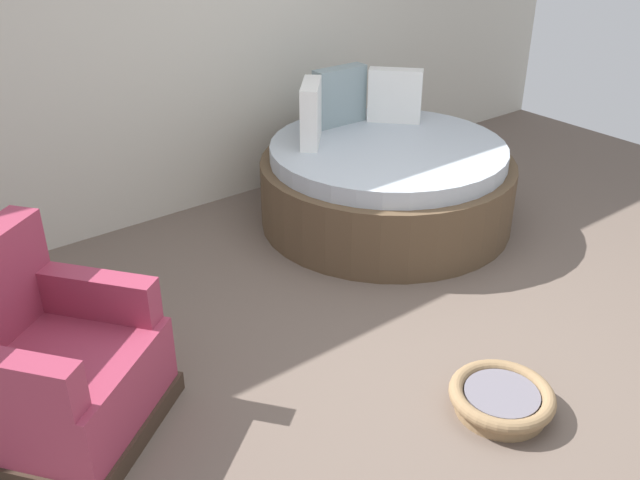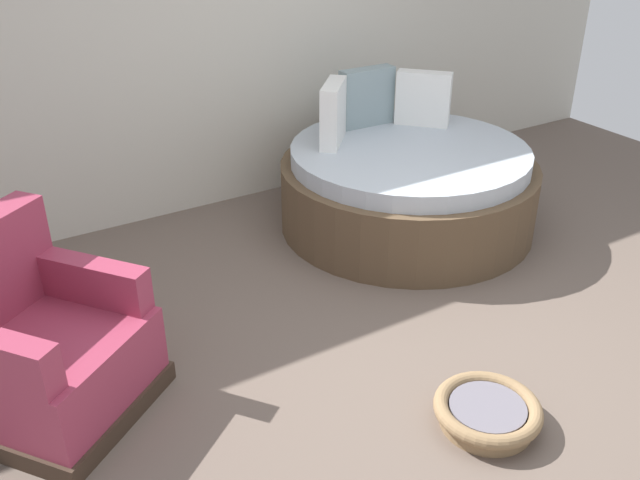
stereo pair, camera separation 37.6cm
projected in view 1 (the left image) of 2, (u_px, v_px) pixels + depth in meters
The scene contains 5 objects.
ground_plane at pixel (415, 355), 3.77m from camera, with size 8.00×8.00×0.02m, color #66564C.
back_wall at pixel (179, 30), 4.84m from camera, with size 8.00×0.12×2.67m, color beige.
round_daybed at pixel (385, 182), 5.07m from camera, with size 1.83×1.83×1.04m.
red_armchair at pixel (49, 370), 3.13m from camera, with size 1.12×1.12×0.94m.
pet_basket at pixel (501, 399), 3.34m from camera, with size 0.51×0.51×0.13m.
Camera 1 is at (-2.27, -2.07, 2.33)m, focal length 38.95 mm.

